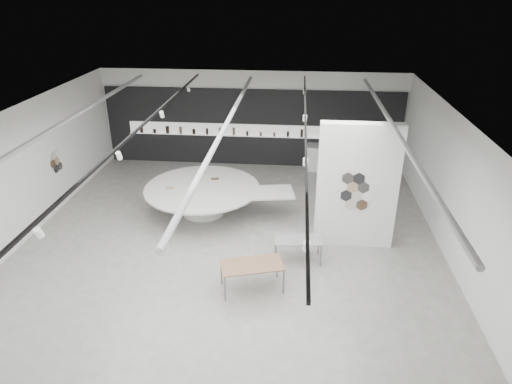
# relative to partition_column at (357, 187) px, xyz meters

# --- Properties ---
(room) EXTENTS (12.02, 14.02, 3.82)m
(room) POSITION_rel_partition_column_xyz_m (-3.59, -1.00, 0.27)
(room) COLOR #999890
(room) RESTS_ON ground
(back_wall_display) EXTENTS (11.80, 0.27, 3.10)m
(back_wall_display) POSITION_rel_partition_column_xyz_m (-3.58, 5.94, -0.26)
(back_wall_display) COLOR black
(back_wall_display) RESTS_ON ground
(partition_column) EXTENTS (2.20, 0.38, 3.60)m
(partition_column) POSITION_rel_partition_column_xyz_m (0.00, 0.00, 0.00)
(partition_column) COLOR white
(partition_column) RESTS_ON ground
(display_island) EXTENTS (5.12, 4.25, 0.94)m
(display_island) POSITION_rel_partition_column_xyz_m (-4.58, 1.44, -1.19)
(display_island) COLOR white
(display_island) RESTS_ON ground
(sample_table_wood) EXTENTS (1.65, 1.15, 0.70)m
(sample_table_wood) POSITION_rel_partition_column_xyz_m (-2.66, -2.41, -1.15)
(sample_table_wood) COLOR #845D44
(sample_table_wood) RESTS_ON ground
(sample_table_stone) EXTENTS (1.31, 0.73, 0.65)m
(sample_table_stone) POSITION_rel_partition_column_xyz_m (-1.56, -1.02, -1.21)
(sample_table_stone) COLOR gray
(sample_table_stone) RESTS_ON ground
(kitchen_counter) EXTENTS (1.88, 0.88, 1.44)m
(kitchen_counter) POSITION_rel_partition_column_xyz_m (-0.36, 5.55, -1.28)
(kitchen_counter) COLOR white
(kitchen_counter) RESTS_ON ground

